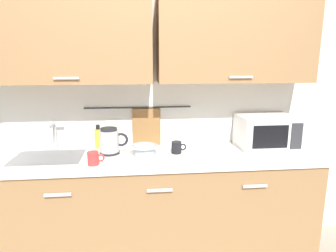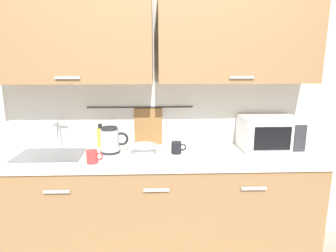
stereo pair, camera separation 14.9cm
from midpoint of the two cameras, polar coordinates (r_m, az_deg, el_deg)
counter_unit at (r=2.53m, az=-4.11°, el=-15.05°), size 2.53×0.64×0.90m
back_wall_assembly at (r=2.47m, az=-4.44°, el=10.10°), size 3.70×0.41×2.50m
sink_faucet at (r=2.65m, az=-22.45°, el=-1.14°), size 0.09×0.17×0.22m
microwave at (r=2.62m, az=16.64°, el=-1.04°), size 0.46×0.35×0.27m
electric_kettle at (r=2.40m, az=-12.80°, el=-2.87°), size 0.23×0.16×0.21m
dish_soap_bottle at (r=2.59m, az=-14.78°, el=-2.19°), size 0.06×0.06×0.20m
mug_near_sink at (r=2.20m, az=-15.93°, el=-5.97°), size 0.12×0.08×0.09m
mixing_bowl at (r=2.34m, az=-6.37°, el=-4.44°), size 0.21×0.21×0.08m
mug_by_kettle at (r=2.37m, az=-0.11°, el=-4.11°), size 0.12×0.08×0.09m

